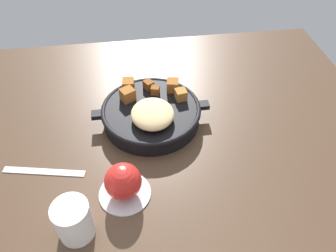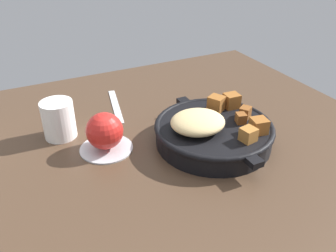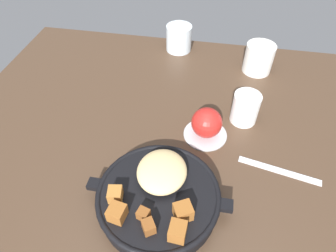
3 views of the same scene
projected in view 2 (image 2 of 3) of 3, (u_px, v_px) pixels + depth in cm
name	position (u px, v px, depth cm)	size (l,w,h in cm)	color
ground_plane	(169.00, 178.00, 65.64)	(104.23, 103.86, 2.40)	#473323
cast_iron_skillet	(213.00, 131.00, 72.14)	(28.59, 24.26, 7.64)	black
saucer_plate	(106.00, 148.00, 71.58)	(10.66, 10.66, 0.60)	#B7BABF
red_apple	(105.00, 131.00, 69.55)	(7.38, 7.38, 7.38)	red
butter_knife	(117.00, 105.00, 87.95)	(17.94, 1.60, 0.36)	silver
white_creamer_pitcher	(59.00, 119.00, 73.97)	(6.69, 6.69, 8.09)	white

